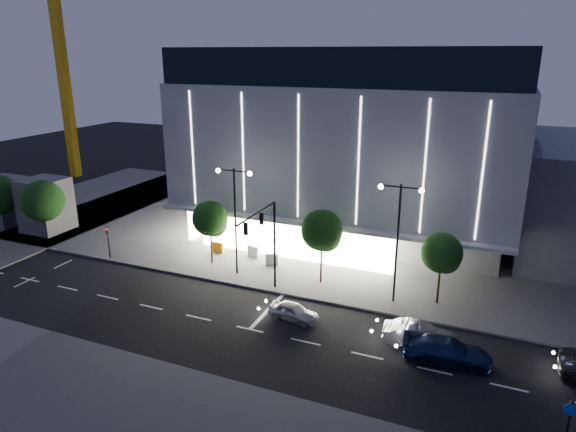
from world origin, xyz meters
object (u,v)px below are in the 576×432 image
(tree_right, at_px, (442,255))
(car_second, at_px, (419,335))
(barrier_b, at_px, (253,252))
(car_lead, at_px, (293,312))
(street_lamp_west, at_px, (235,206))
(traffic_mast, at_px, (266,234))
(ped_signal_far, at_px, (108,239))
(street_lamp_east, at_px, (398,226))
(tree_left, at_px, (210,220))
(barrier_d, at_px, (272,259))
(tower_crane, at_px, (64,30))
(car_third, at_px, (447,351))
(barrier_a, at_px, (217,247))
(tree_mid, at_px, (322,233))

(tree_right, bearing_deg, car_second, -93.26)
(car_second, height_order, barrier_b, car_second)
(car_lead, bearing_deg, street_lamp_west, 60.88)
(traffic_mast, distance_m, ped_signal_far, 16.35)
(street_lamp_east, xyz_separation_m, tree_left, (-15.97, 1.02, -1.92))
(street_lamp_west, bearing_deg, barrier_d, 53.10)
(tower_crane, height_order, barrier_b, tower_crane)
(car_third, height_order, barrier_a, car_third)
(traffic_mast, relative_size, car_second, 1.57)
(car_third, bearing_deg, tree_mid, 48.49)
(tower_crane, distance_m, tree_right, 60.22)
(car_second, bearing_deg, tree_left, 65.76)
(tree_left, xyz_separation_m, barrier_d, (4.95, 1.61, -3.38))
(tree_right, bearing_deg, car_third, -78.60)
(street_lamp_west, distance_m, car_third, 19.31)
(traffic_mast, distance_m, barrier_d, 7.16)
(tower_crane, bearing_deg, street_lamp_west, -30.12)
(tower_crane, distance_m, barrier_d, 48.59)
(tree_left, bearing_deg, car_second, -18.32)
(car_third, bearing_deg, barrier_d, 53.51)
(tree_right, height_order, barrier_b, tree_right)
(street_lamp_east, height_order, tree_mid, street_lamp_east)
(tower_crane, distance_m, barrier_a, 43.69)
(car_lead, relative_size, barrier_a, 3.25)
(barrier_b, xyz_separation_m, barrier_d, (2.29, -1.00, 0.00))
(car_third, relative_size, barrier_a, 4.69)
(tree_left, relative_size, tree_mid, 0.93)
(street_lamp_east, distance_m, barrier_b, 14.79)
(street_lamp_west, xyz_separation_m, ped_signal_far, (-12.00, -1.50, -4.07))
(street_lamp_east, bearing_deg, tower_crane, 156.63)
(tree_left, relative_size, car_lead, 1.60)
(street_lamp_east, relative_size, car_lead, 2.52)
(traffic_mast, xyz_separation_m, barrier_d, (-2.02, 5.30, -4.38))
(car_third, relative_size, barrier_d, 4.69)
(tree_mid, distance_m, tree_right, 9.01)
(barrier_a, bearing_deg, barrier_d, -6.52)
(street_lamp_east, xyz_separation_m, car_second, (2.67, -5.16, -5.22))
(tree_left, height_order, car_third, tree_left)
(ped_signal_far, distance_m, tree_left, 9.61)
(tower_crane, bearing_deg, ped_signal_far, -42.20)
(tower_crane, bearing_deg, traffic_mast, -30.47)
(traffic_mast, bearing_deg, car_lead, -38.41)
(tree_left, relative_size, car_third, 1.11)
(street_lamp_west, xyz_separation_m, street_lamp_east, (13.00, 0.00, 0.00))
(tree_mid, relative_size, car_third, 1.19)
(barrier_d, bearing_deg, street_lamp_west, -143.87)
(street_lamp_east, relative_size, tree_mid, 1.46)
(street_lamp_east, relative_size, car_second, 2.00)
(traffic_mast, height_order, barrier_d, traffic_mast)
(car_second, xyz_separation_m, barrier_b, (-15.99, 8.79, -0.09))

